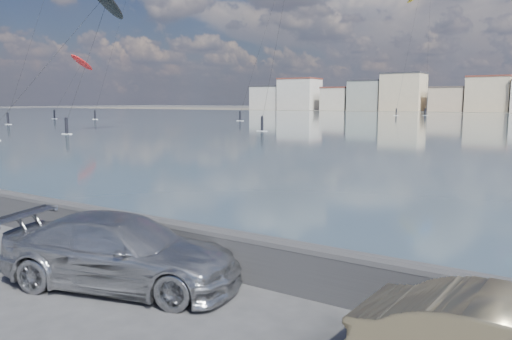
{
  "coord_description": "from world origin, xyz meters",
  "views": [
    {
      "loc": [
        7.4,
        -5.72,
        3.81
      ],
      "look_at": [
        1.0,
        4.0,
        2.2
      ],
      "focal_mm": 35.0,
      "sensor_mm": 36.0,
      "label": 1
    }
  ],
  "objects": [
    {
      "name": "ground",
      "position": [
        0.0,
        0.0,
        0.0
      ],
      "size": [
        700.0,
        700.0,
        0.0
      ],
      "primitive_type": "plane",
      "color": "#333335",
      "rests_on": "ground"
    },
    {
      "name": "car_silver",
      "position": [
        -0.4,
        1.06,
        0.74
      ],
      "size": [
        5.45,
        3.43,
        1.47
      ],
      "primitive_type": "imported",
      "rotation": [
        0.0,
        0.0,
        1.86
      ],
      "color": "#A8A9AE",
      "rests_on": "ground"
    },
    {
      "name": "seawall",
      "position": [
        0.0,
        2.7,
        0.58
      ],
      "size": [
        400.0,
        0.36,
        1.08
      ],
      "color": "#28282B",
      "rests_on": "ground"
    },
    {
      "name": "kitesurfer_14",
      "position": [
        -89.46,
        68.99,
        12.3
      ],
      "size": [
        4.89,
        12.26,
        14.43
      ],
      "color": "red",
      "rests_on": "ground"
    }
  ]
}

